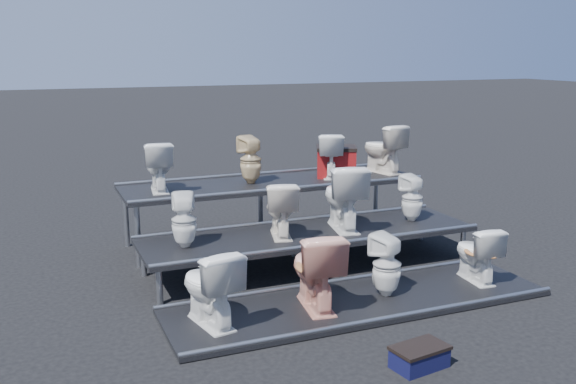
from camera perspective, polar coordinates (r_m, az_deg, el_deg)
name	(u,v)px	position (r m, az deg, el deg)	size (l,w,h in m)	color
ground	(309,267)	(8.15, 1.89, -6.71)	(80.00, 80.00, 0.00)	black
tier_front	(359,302)	(7.05, 6.30, -9.68)	(4.20, 1.20, 0.06)	black
tier_mid	(309,250)	(8.08, 1.90, -5.17)	(4.20, 1.20, 0.46)	black
tier_back	(272,211)	(9.17, -1.43, -1.68)	(4.20, 1.20, 0.86)	black
toilet_0	(209,286)	(6.32, -7.00, -8.32)	(0.43, 0.76, 0.78)	white
toilet_1	(315,269)	(6.67, 2.46, -6.83)	(0.46, 0.81, 0.83)	#E59C86
toilet_2	(387,265)	(7.08, 8.77, -6.42)	(0.31, 0.32, 0.69)	white
toilet_3	(477,253)	(7.75, 16.41, -5.23)	(0.37, 0.65, 0.66)	white
toilet_4	(184,220)	(7.44, -9.23, -2.49)	(0.29, 0.29, 0.64)	white
toilet_5	(280,208)	(7.77, -0.68, -1.47)	(0.38, 0.67, 0.69)	white
toilet_6	(343,196)	(8.10, 4.92, -0.38)	(0.47, 0.82, 0.84)	white
toilet_7	(412,198)	(8.63, 10.98, -0.51)	(0.28, 0.28, 0.62)	white
toilet_8	(158,166)	(8.59, -11.46, 2.27)	(0.37, 0.65, 0.66)	white
toilet_9	(251,160)	(8.91, -3.34, 2.89)	(0.30, 0.31, 0.66)	#CBB283
toilet_10	(329,155)	(9.37, 3.68, 3.31)	(0.36, 0.64, 0.65)	white
toilet_11	(383,148)	(9.79, 8.42, 3.85)	(0.41, 0.72, 0.73)	white
red_crate	(336,163)	(9.43, 4.31, 2.58)	(0.55, 0.44, 0.40)	maroon
step_stool	(419,358)	(5.83, 11.60, -14.28)	(0.47, 0.28, 0.17)	black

